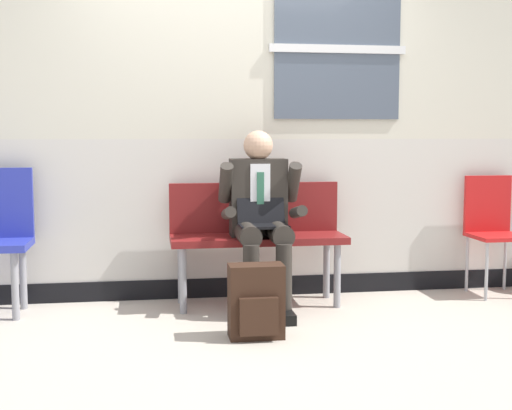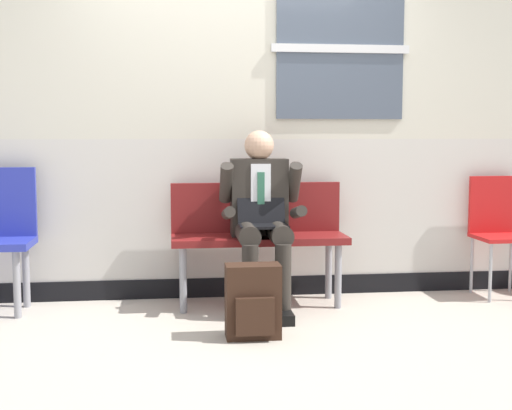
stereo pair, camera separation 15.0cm
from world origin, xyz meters
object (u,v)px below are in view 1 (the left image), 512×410
at_px(person_seated, 261,214).
at_px(folding_chair, 492,223).
at_px(backpack, 256,302).
at_px(bench_with_person, 257,230).

xyz_separation_m(person_seated, folding_chair, (1.85, 0.24, -0.13)).
distance_m(backpack, folding_chair, 2.21).
bearing_deg(person_seated, backpack, -101.63).
distance_m(bench_with_person, folding_chair, 1.86).
height_order(person_seated, folding_chair, person_seated).
distance_m(person_seated, backpack, 0.82).
bearing_deg(person_seated, bench_with_person, 90.00).
relative_size(bench_with_person, backpack, 2.78).
xyz_separation_m(backpack, folding_chair, (1.99, 0.91, 0.33)).
relative_size(backpack, folding_chair, 0.50).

